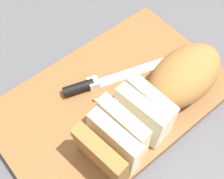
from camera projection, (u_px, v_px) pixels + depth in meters
The scene contains 7 objects.
ground_plane at pixel (112, 103), 0.61m from camera, with size 3.00×3.00×0.00m, color #4C4C51.
cutting_board at pixel (112, 101), 0.61m from camera, with size 0.44×0.28×0.02m, color brown.
bread_loaf at pixel (162, 95), 0.55m from camera, with size 0.33×0.14×0.09m.
bread_knife at pixel (103, 81), 0.61m from camera, with size 0.29×0.10×0.02m.
crumb_near_knife at pixel (95, 100), 0.59m from camera, with size 0.01×0.01×0.01m, color tan.
crumb_near_loaf at pixel (123, 111), 0.58m from camera, with size 0.01×0.01×0.01m, color tan.
crumb_stray_left at pixel (113, 123), 0.56m from camera, with size 0.00×0.00×0.00m, color tan.
Camera 1 is at (0.19, 0.24, 0.54)m, focal length 49.35 mm.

